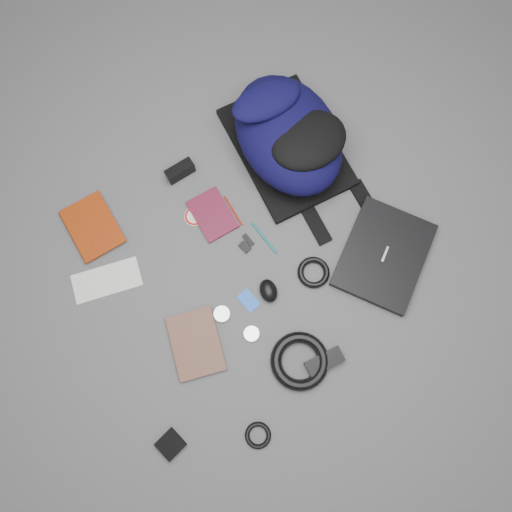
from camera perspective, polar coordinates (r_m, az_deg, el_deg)
ground at (r=1.79m, az=0.00°, el=-0.15°), size 4.00×4.00×0.00m
backpack at (r=1.83m, az=3.70°, el=13.67°), size 0.47×0.61×0.23m
laptop at (r=1.83m, az=14.40°, el=0.09°), size 0.44×0.41×0.04m
textbook_red at (r=1.91m, az=-20.30°, el=1.89°), size 0.19×0.24×0.02m
comic_book at (r=1.76m, az=-9.55°, el=-10.56°), size 0.24×0.27×0.02m
envelope at (r=1.85m, az=-16.70°, el=-2.68°), size 0.26×0.18×0.00m
dvd_case at (r=1.83m, az=-5.01°, el=4.73°), size 0.15×0.19×0.01m
compact_camera at (r=1.88m, az=-8.67°, el=9.58°), size 0.11×0.05×0.06m
sticker_disc at (r=1.84m, az=-7.05°, el=4.54°), size 0.09×0.09×0.00m
pen_teal at (r=1.80m, az=0.95°, el=2.06°), size 0.01×0.14×0.01m
pen_red at (r=1.84m, az=-2.61°, el=5.19°), size 0.02×0.13×0.01m
id_badge at (r=1.76m, az=-0.85°, el=-5.11°), size 0.05×0.08×0.00m
usb_black at (r=1.80m, az=-0.90°, el=1.83°), size 0.02×0.05×0.01m
key_fob at (r=1.79m, az=-1.29°, el=1.03°), size 0.03×0.04×0.01m
mouse at (r=1.74m, az=1.43°, el=-3.99°), size 0.08×0.10×0.04m
headphone_left at (r=1.75m, az=-3.92°, el=-6.63°), size 0.07×0.07×0.01m
headphone_right at (r=1.74m, az=-0.51°, el=-8.88°), size 0.06×0.06×0.01m
cable_coil at (r=1.78m, az=6.59°, el=-1.88°), size 0.12×0.12×0.02m
power_brick at (r=1.74m, az=7.82°, el=-11.87°), size 0.14×0.08×0.03m
power_cord_coil at (r=1.73m, az=5.01°, el=-11.87°), size 0.21×0.21×0.04m
pouch at (r=1.77m, az=-9.74°, el=-20.45°), size 0.09×0.09×0.02m
earbud_coil at (r=1.74m, az=0.23°, el=-19.81°), size 0.09×0.09×0.02m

